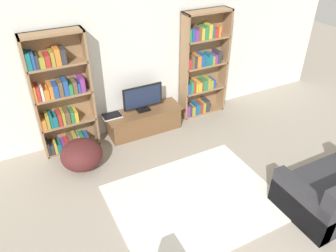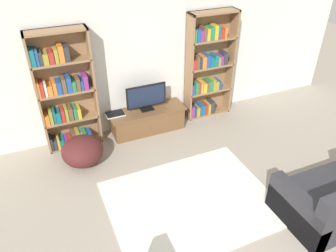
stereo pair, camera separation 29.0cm
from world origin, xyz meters
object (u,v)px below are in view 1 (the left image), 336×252
bookshelf_right (201,67)px  beanbag_ottoman (82,155)px  bookshelf_left (61,98)px  tv_stand (144,121)px  television (143,98)px  laptop (112,116)px

bookshelf_right → beanbag_ottoman: size_ratio=3.09×
bookshelf_right → bookshelf_left: bearing=-180.0°
beanbag_ottoman → tv_stand: bearing=20.9°
bookshelf_right → tv_stand: size_ratio=1.45×
bookshelf_left → bookshelf_right: 2.71m
bookshelf_left → television: bookshelf_left is taller
bookshelf_right → beanbag_ottoman: bookshelf_right is taller
bookshelf_left → laptop: 0.97m
bookshelf_right → television: 1.35m
tv_stand → laptop: 0.64m
beanbag_ottoman → bookshelf_right: bearing=13.6°
beanbag_ottoman → television: bearing=21.4°
tv_stand → television: television is taller
bookshelf_left → television: size_ratio=2.78×
bookshelf_right → laptop: size_ratio=6.10×
laptop → beanbag_ottoman: beanbag_ottoman is taller
bookshelf_left → television: bearing=-4.9°
television → laptop: bearing=173.9°
bookshelf_left → laptop: bearing=-4.0°
laptop → beanbag_ottoman: 0.97m
tv_stand → laptop: (-0.59, 0.08, 0.23)m
tv_stand → television: 0.49m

